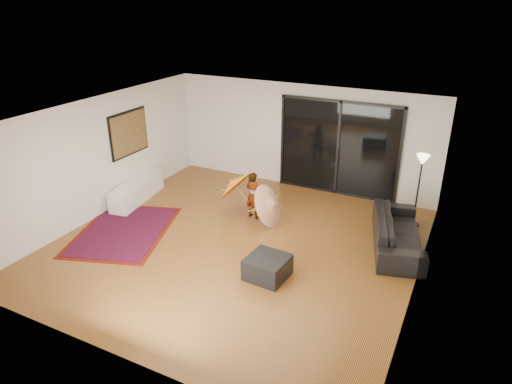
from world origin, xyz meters
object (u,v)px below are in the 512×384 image
Objects in this scene: media_console at (137,191)px; child at (253,195)px; sofa at (398,232)px; ottoman at (267,267)px.

child is at bearing -0.94° from media_console.
child is at bearing 76.83° from sofa.
ottoman is (-1.90, -2.14, -0.13)m from sofa.
media_console is at bearing 20.86° from child.
sofa reaches higher than media_console.
media_console reaches higher than ottoman.
child reaches higher than sofa.
ottoman is 2.44m from child.
sofa is 2.07× the size of child.
sofa is 2.86m from ottoman.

